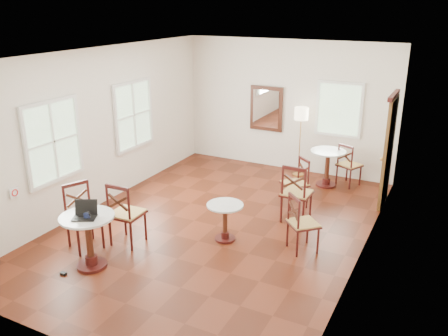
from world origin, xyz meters
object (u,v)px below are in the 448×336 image
object	(u,v)px
chair_back_b	(296,183)
chair_back_a	(349,165)
chair_mid_b	(302,223)
chair_mid_a	(296,193)
cafe_table_near	(89,236)
cafe_table_back	(327,164)
chair_near_a	(126,213)
floor_lamp	(301,118)
mouse	(81,216)
laptop	(85,213)
chair_near_b	(83,217)
water_glass	(88,216)
navy_mug	(86,216)
power_adapter	(63,274)
cafe_table_mid	(225,218)

from	to	relation	value
chair_back_b	chair_back_a	bearing A→B (deg)	108.69
chair_mid_b	chair_back_b	xyz separation A→B (m)	(-0.65, 1.62, 0.00)
chair_mid_a	chair_back_b	size ratio (longest dim) A/B	1.14
cafe_table_near	chair_mid_a	xyz separation A→B (m)	(2.21, 2.90, 0.02)
cafe_table_back	chair_near_a	distance (m)	4.60
chair_back_a	chair_back_b	bearing A→B (deg)	91.90
cafe_table_back	cafe_table_near	bearing A→B (deg)	-114.75
floor_lamp	chair_mid_b	bearing A→B (deg)	-70.75
chair_back_a	floor_lamp	bearing A→B (deg)	19.14
cafe_table_back	chair_back_a	distance (m)	0.47
chair_mid_b	mouse	size ratio (longest dim) A/B	8.92
cafe_table_back	laptop	xyz separation A→B (m)	(-2.24, -4.89, 0.41)
chair_near_b	chair_back_a	size ratio (longest dim) A/B	1.15
floor_lamp	chair_mid_a	bearing A→B (deg)	-72.74
chair_near_a	water_glass	world-z (taller)	chair_near_a
chair_mid_a	chair_mid_b	distance (m)	1.07
chair_mid_b	water_glass	distance (m)	3.25
chair_back_b	mouse	world-z (taller)	chair_back_b
chair_mid_a	laptop	world-z (taller)	chair_mid_a
chair_back_b	floor_lamp	world-z (taller)	floor_lamp
navy_mug	power_adapter	bearing A→B (deg)	-134.81
laptop	cafe_table_back	bearing A→B (deg)	38.87
cafe_table_mid	cafe_table_back	size ratio (longest dim) A/B	0.81
cafe_table_near	laptop	world-z (taller)	laptop
cafe_table_back	chair_near_a	bearing A→B (deg)	-118.74
cafe_table_back	water_glass	xyz separation A→B (m)	(-2.14, -4.93, 0.41)
chair_near_b	floor_lamp	xyz separation A→B (m)	(2.00, 4.78, 0.81)
chair_back_b	power_adapter	xyz separation A→B (m)	(-2.21, -3.91, -0.46)
cafe_table_near	power_adapter	size ratio (longest dim) A/B	8.93
cafe_table_mid	power_adapter	distance (m)	2.64
chair_mid_b	mouse	bearing A→B (deg)	82.17
chair_mid_b	power_adapter	size ratio (longest dim) A/B	10.12
power_adapter	chair_back_a	bearing A→B (deg)	62.41
water_glass	navy_mug	bearing A→B (deg)	-156.24
chair_back_a	water_glass	distance (m)	5.78
chair_mid_b	navy_mug	size ratio (longest dim) A/B	8.96
cafe_table_mid	chair_back_a	size ratio (longest dim) A/B	0.69
cafe_table_back	chair_mid_b	world-z (taller)	chair_mid_b
chair_near_a	navy_mug	world-z (taller)	chair_near_a
chair_near_a	navy_mug	size ratio (longest dim) A/B	10.17
chair_back_b	cafe_table_back	bearing A→B (deg)	120.65
floor_lamp	power_adapter	xyz separation A→B (m)	(-1.71, -5.58, -1.32)
floor_lamp	mouse	world-z (taller)	floor_lamp
chair_mid_a	water_glass	xyz separation A→B (m)	(-2.11, -2.96, 0.35)
cafe_table_mid	chair_mid_a	distance (m)	1.47
cafe_table_near	water_glass	bearing A→B (deg)	-33.88
water_glass	cafe_table_back	bearing A→B (deg)	66.53
cafe_table_back	chair_back_a	size ratio (longest dim) A/B	0.85
chair_back_a	floor_lamp	world-z (taller)	floor_lamp
chair_mid_a	cafe_table_near	bearing A→B (deg)	53.38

